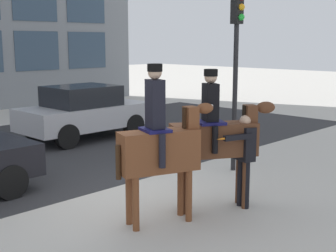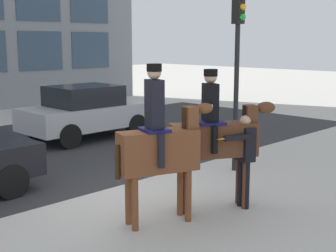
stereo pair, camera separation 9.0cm
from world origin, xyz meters
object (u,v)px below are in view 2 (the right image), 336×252
Objects in this scene: mounted_horse_lead at (160,145)px; traffic_light at (238,53)px; street_car_far_lane at (86,111)px; pedestrian_bystander at (244,154)px; mounted_horse_companion at (216,136)px.

mounted_horse_lead is 0.64× the size of traffic_light.
street_car_far_lane is at bearing 84.41° from mounted_horse_lead.
mounted_horse_lead is at bearing -162.77° from traffic_light.
pedestrian_bystander is at bearing -102.91° from street_car_far_lane.
mounted_horse_companion is at bearing -22.13° from pedestrian_bystander.
mounted_horse_lead reaches higher than mounted_horse_companion.
mounted_horse_companion is 0.61× the size of traffic_light.
traffic_light is (1.92, 1.62, 1.73)m from pedestrian_bystander.
mounted_horse_lead is 1.55× the size of pedestrian_bystander.
traffic_light reaches higher than mounted_horse_companion.
mounted_horse_lead is 7.36m from street_car_far_lane.
pedestrian_bystander reaches higher than street_car_far_lane.
mounted_horse_companion is 2.99m from traffic_light.
pedestrian_bystander is 0.42× the size of traffic_light.
street_car_far_lane is 5.86m from traffic_light.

